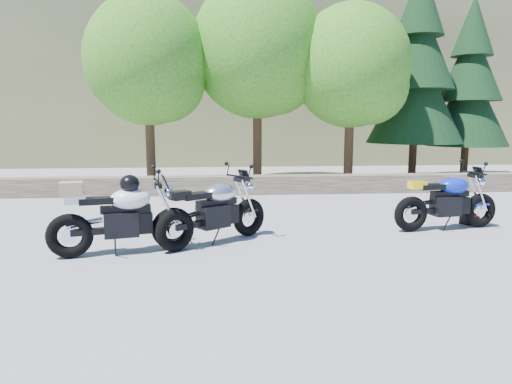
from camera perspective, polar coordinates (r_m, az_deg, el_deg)
ground at (r=7.21m, az=-0.92°, el=-7.14°), size 90.00×90.00×0.00m
stone_wall at (r=12.55m, az=-2.64°, el=0.88°), size 22.00×0.55×0.50m
hillside at (r=35.52m, az=0.89°, el=17.77°), size 80.00×30.00×15.00m
tree_decid_left at (r=14.28m, az=-13.00°, el=15.25°), size 3.67×3.67×5.62m
tree_decid_mid at (r=14.66m, az=0.63°, el=16.89°), size 4.08×4.08×6.24m
tree_decid_right at (r=14.55m, az=12.28°, el=14.61°), size 3.54×3.54×5.41m
conifer_near at (r=16.61m, az=19.50°, el=14.20°), size 3.17×3.17×7.06m
conifer_far at (r=18.09m, az=25.14°, el=12.09°), size 2.82×2.82×6.27m
silver_bike at (r=7.48m, az=-5.15°, el=-2.46°), size 1.82×1.41×1.08m
white_bike at (r=7.13m, az=-16.45°, el=-2.83°), size 2.14×0.80×1.20m
blue_bike at (r=9.11m, az=22.81°, el=-1.15°), size 2.11×0.67×1.06m
backpack at (r=9.82m, az=25.14°, el=-2.51°), size 0.36×0.35×0.41m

